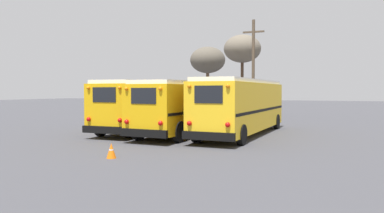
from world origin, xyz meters
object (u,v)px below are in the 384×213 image
at_px(bare_tree_1, 242,49).
at_px(school_bus_0, 149,104).
at_px(bare_tree_0, 208,60).
at_px(traffic_cone, 111,151).
at_px(school_bus_1, 188,106).
at_px(school_bus_2, 243,105).
at_px(utility_pole, 253,68).

bearing_deg(bare_tree_1, school_bus_0, -97.05).
xyz_separation_m(bare_tree_0, bare_tree_1, (5.60, -5.46, 0.48)).
bearing_deg(traffic_cone, school_bus_1, 93.18).
bearing_deg(school_bus_2, utility_pole, 100.60).
distance_m(school_bus_2, bare_tree_1, 15.82).
bearing_deg(bare_tree_1, traffic_cone, -86.23).
relative_size(school_bus_1, bare_tree_0, 1.27).
relative_size(school_bus_0, utility_pole, 1.13).
bearing_deg(school_bus_2, bare_tree_0, 115.77).
relative_size(bare_tree_0, bare_tree_1, 0.96).
distance_m(utility_pole, bare_tree_0, 12.49).
relative_size(bare_tree_0, traffic_cone, 13.38).
relative_size(utility_pole, bare_tree_1, 1.07).
distance_m(bare_tree_0, traffic_cone, 30.47).
relative_size(school_bus_1, utility_pole, 1.15).
xyz_separation_m(school_bus_1, utility_pole, (1.01, 11.23, 2.75)).
xyz_separation_m(bare_tree_0, traffic_cone, (7.16, -29.06, -5.72)).
bearing_deg(utility_pole, bare_tree_1, 116.57).
height_order(bare_tree_1, traffic_cone, bare_tree_1).
distance_m(bare_tree_0, bare_tree_1, 7.84).
bearing_deg(school_bus_2, school_bus_0, -176.84).
xyz_separation_m(school_bus_0, school_bus_2, (5.88, 0.32, 0.03)).
relative_size(school_bus_0, bare_tree_1, 1.21).
xyz_separation_m(school_bus_2, utility_pole, (-1.93, 10.29, 2.71)).
relative_size(school_bus_0, traffic_cone, 16.86).
relative_size(school_bus_0, bare_tree_0, 1.26).
bearing_deg(traffic_cone, school_bus_2, 74.67).
bearing_deg(utility_pole, school_bus_2, -79.40).
xyz_separation_m(school_bus_0, utility_pole, (3.95, 10.62, 2.73)).
bearing_deg(school_bus_0, traffic_cone, -68.83).
bearing_deg(traffic_cone, school_bus_0, 111.17).
xyz_separation_m(school_bus_1, school_bus_2, (2.94, 0.94, 0.04)).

